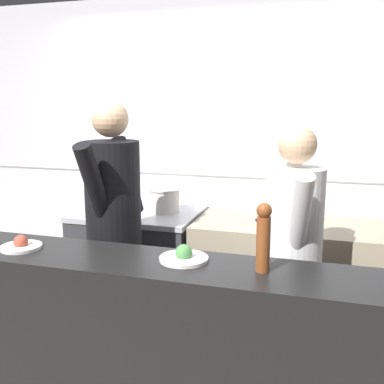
{
  "coord_description": "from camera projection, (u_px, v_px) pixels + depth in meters",
  "views": [
    {
      "loc": [
        0.92,
        -2.19,
        1.75
      ],
      "look_at": [
        0.06,
        0.7,
        1.15
      ],
      "focal_mm": 42.0,
      "sensor_mm": 36.0,
      "label": 1
    }
  ],
  "objects": [
    {
      "name": "sauce_pot",
      "position": [
        165.0,
        199.0,
        3.56
      ],
      "size": [
        0.25,
        0.25,
        0.19
      ],
      "color": "beige",
      "rests_on": "oven_range"
    },
    {
      "name": "chef_head_cook",
      "position": [
        114.0,
        221.0,
        2.95
      ],
      "size": [
        0.38,
        0.77,
        1.77
      ],
      "rotation": [
        0.0,
        0.0,
        -0.05
      ],
      "color": "black",
      "rests_on": "ground_plane"
    },
    {
      "name": "stock_pot",
      "position": [
        102.0,
        199.0,
        3.61
      ],
      "size": [
        0.26,
        0.26,
        0.18
      ],
      "color": "#2D2D33",
      "rests_on": "oven_range"
    },
    {
      "name": "oven_range",
      "position": [
        139.0,
        264.0,
        3.68
      ],
      "size": [
        0.97,
        0.71,
        0.9
      ],
      "color": "#38383D",
      "rests_on": "ground_plane"
    },
    {
      "name": "chefs_knife",
      "position": [
        274.0,
        225.0,
        3.21
      ],
      "size": [
        0.35,
        0.24,
        0.02
      ],
      "color": "#B7BABF",
      "rests_on": "prep_counter"
    },
    {
      "name": "chef_sous",
      "position": [
        292.0,
        251.0,
        2.59
      ],
      "size": [
        0.39,
        0.71,
        1.63
      ],
      "rotation": [
        0.0,
        0.0,
        0.21
      ],
      "color": "black",
      "rests_on": "ground_plane"
    },
    {
      "name": "plated_dish_main",
      "position": [
        21.0,
        245.0,
        2.46
      ],
      "size": [
        0.22,
        0.22,
        0.08
      ],
      "color": "white",
      "rests_on": "pass_counter"
    },
    {
      "name": "pass_counter",
      "position": [
        169.0,
        351.0,
        2.34
      ],
      "size": [
        2.8,
        0.45,
        0.96
      ],
      "color": "black",
      "rests_on": "ground_plane"
    },
    {
      "name": "mixing_bowl_steel",
      "position": [
        304.0,
        215.0,
        3.3
      ],
      "size": [
        0.3,
        0.3,
        0.11
      ],
      "color": "#B7BABF",
      "rests_on": "prep_counter"
    },
    {
      "name": "plated_dish_appetiser",
      "position": [
        184.0,
        256.0,
        2.27
      ],
      "size": [
        0.25,
        0.25,
        0.09
      ],
      "color": "white",
      "rests_on": "pass_counter"
    },
    {
      "name": "prep_counter",
      "position": [
        285.0,
        281.0,
        3.35
      ],
      "size": [
        1.34,
        0.65,
        0.89
      ],
      "color": "gray",
      "rests_on": "ground_plane"
    },
    {
      "name": "wall_back_tiled",
      "position": [
        210.0,
        158.0,
        3.75
      ],
      "size": [
        8.0,
        0.06,
        2.6
      ],
      "color": "silver",
      "rests_on": "ground_plane"
    },
    {
      "name": "pepper_mill",
      "position": [
        263.0,
        236.0,
        2.1
      ],
      "size": [
        0.07,
        0.07,
        0.33
      ],
      "color": "brown",
      "rests_on": "pass_counter"
    }
  ]
}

